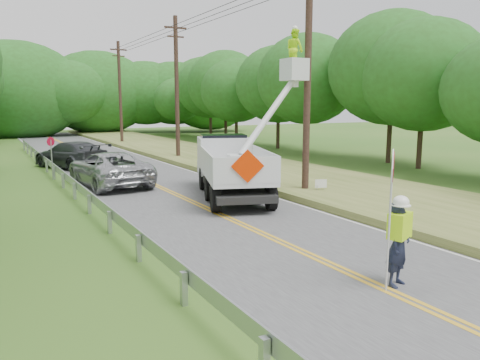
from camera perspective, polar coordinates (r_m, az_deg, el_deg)
ground at (r=11.06m, az=15.79°, el=-12.15°), size 140.00×140.00×0.00m
road at (r=22.79m, az=-9.91°, el=-0.85°), size 7.20×96.00×0.03m
guardrail at (r=22.60m, az=-20.37°, el=0.01°), size 0.18×48.00×0.77m
utility_poles at (r=27.22m, az=-2.24°, el=12.03°), size 1.60×43.30×10.00m
tall_grass_verge at (r=25.96m, az=5.01°, el=0.80°), size 7.00×96.00×0.30m
treeline_right at (r=39.52m, az=6.94°, el=11.73°), size 10.26×54.94×10.09m
treeline_horizon at (r=64.11m, az=-21.92°, el=10.03°), size 55.58×14.52×12.22m
flagger at (r=10.73m, az=18.95°, el=-6.74°), size 1.12×0.70×3.06m
bucket_truck at (r=20.71m, az=-0.86°, el=2.69°), size 5.14×7.61×7.03m
suv_silver at (r=23.66m, az=-15.79°, el=1.37°), size 3.27×6.21×1.66m
suv_darkgrey at (r=30.95m, az=-20.07°, el=2.96°), size 4.35×6.19×1.66m
stop_sign_permanent at (r=26.25m, az=-22.21°, el=3.20°), size 0.44×0.26×2.29m
yard_sign at (r=20.39m, az=9.93°, el=-0.52°), size 0.50×0.21×0.76m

